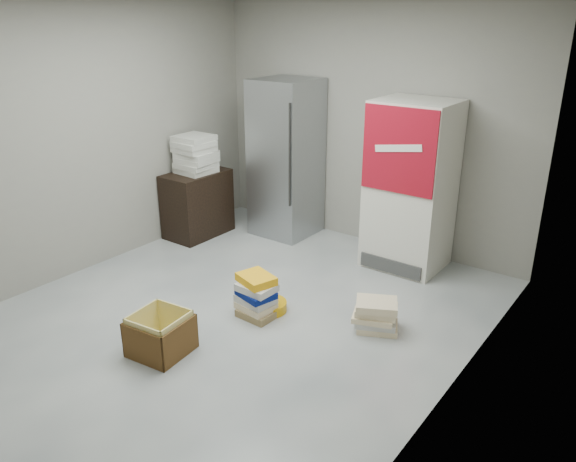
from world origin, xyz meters
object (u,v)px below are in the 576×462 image
(steel_fridge, at_px, (286,159))
(wood_shelf, at_px, (197,204))
(cardboard_box, at_px, (161,337))
(phonebook_stack_main, at_px, (256,296))
(coke_cooler, at_px, (411,186))

(steel_fridge, distance_m, wood_shelf, 1.23)
(steel_fridge, height_order, wood_shelf, steel_fridge)
(cardboard_box, bearing_deg, steel_fridge, 99.53)
(steel_fridge, distance_m, phonebook_stack_main, 2.28)
(steel_fridge, xyz_separation_m, cardboard_box, (0.81, -2.80, -0.81))
(wood_shelf, relative_size, phonebook_stack_main, 1.97)
(steel_fridge, relative_size, cardboard_box, 3.95)
(coke_cooler, bearing_deg, wood_shelf, -163.72)
(coke_cooler, height_order, cardboard_box, coke_cooler)
(steel_fridge, relative_size, phonebook_stack_main, 4.68)
(steel_fridge, xyz_separation_m, phonebook_stack_main, (1.06, -1.87, -0.75))
(cardboard_box, bearing_deg, wood_shelf, 121.81)
(phonebook_stack_main, distance_m, cardboard_box, 0.96)
(steel_fridge, height_order, cardboard_box, steel_fridge)
(coke_cooler, relative_size, cardboard_box, 3.74)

